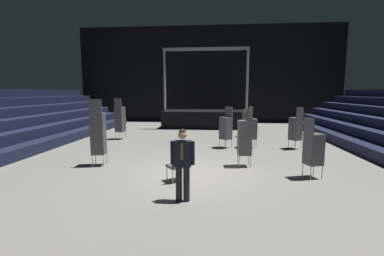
% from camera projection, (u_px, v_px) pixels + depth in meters
% --- Properties ---
extents(ground_plane, '(22.00, 30.00, 0.10)m').
position_uv_depth(ground_plane, '(191.00, 175.00, 8.57)').
color(ground_plane, gray).
extents(arena_end_wall, '(22.00, 0.30, 8.00)m').
position_uv_depth(arena_end_wall, '(208.00, 75.00, 22.84)').
color(arena_end_wall, black).
rests_on(arena_end_wall, ground_plane).
extents(stage_riser, '(6.08, 2.88, 5.48)m').
position_uv_depth(stage_riser, '(206.00, 118.00, 19.76)').
color(stage_riser, black).
rests_on(stage_riser, ground_plane).
extents(man_with_tie, '(0.57, 0.24, 1.71)m').
position_uv_depth(man_with_tie, '(183.00, 161.00, 6.25)').
color(man_with_tie, black).
rests_on(man_with_tie, ground_plane).
extents(chair_stack_front_left, '(0.48, 0.48, 1.79)m').
position_uv_depth(chair_stack_front_left, '(251.00, 128.00, 12.41)').
color(chair_stack_front_left, '#B2B5BA').
rests_on(chair_stack_front_left, ground_plane).
extents(chair_stack_front_right, '(0.56, 0.56, 1.79)m').
position_uv_depth(chair_stack_front_right, '(313.00, 148.00, 7.99)').
color(chair_stack_front_right, '#B2B5BA').
rests_on(chair_stack_front_right, ground_plane).
extents(chair_stack_mid_left, '(0.61, 0.61, 1.88)m').
position_uv_depth(chair_stack_mid_left, '(296.00, 128.00, 12.10)').
color(chair_stack_mid_left, '#B2B5BA').
rests_on(chair_stack_mid_left, ground_plane).
extents(chair_stack_mid_right, '(0.47, 0.47, 2.05)m').
position_uv_depth(chair_stack_mid_right, '(245.00, 137.00, 9.24)').
color(chair_stack_mid_right, '#B2B5BA').
rests_on(chair_stack_mid_right, ground_plane).
extents(chair_stack_mid_centre, '(0.50, 0.50, 2.31)m').
position_uv_depth(chair_stack_mid_centre, '(98.00, 133.00, 9.31)').
color(chair_stack_mid_centre, '#B2B5BA').
rests_on(chair_stack_mid_centre, ground_plane).
extents(chair_stack_rear_left, '(0.62, 0.62, 1.88)m').
position_uv_depth(chair_stack_rear_left, '(226.00, 127.00, 12.34)').
color(chair_stack_rear_left, '#B2B5BA').
rests_on(chair_stack_rear_left, ground_plane).
extents(chair_stack_rear_right, '(0.51, 0.51, 2.22)m').
position_uv_depth(chair_stack_rear_right, '(120.00, 119.00, 14.61)').
color(chair_stack_rear_right, '#B2B5BA').
rests_on(chair_stack_rear_right, ground_plane).
extents(crew_worker_near_stage, '(0.39, 0.54, 1.70)m').
position_uv_depth(crew_worker_near_stage, '(246.00, 120.00, 15.29)').
color(crew_worker_near_stage, black).
rests_on(crew_worker_near_stage, ground_plane).
extents(loose_chair_near_man, '(0.61, 0.61, 0.95)m').
position_uv_depth(loose_chair_near_man, '(177.00, 163.00, 7.68)').
color(loose_chair_near_man, '#B2B5BA').
rests_on(loose_chair_near_man, ground_plane).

